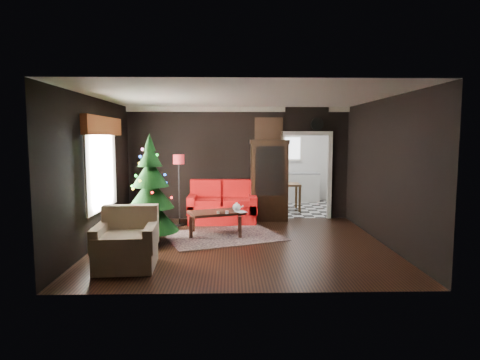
{
  "coord_description": "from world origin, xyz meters",
  "views": [
    {
      "loc": [
        -0.2,
        -7.71,
        2.06
      ],
      "look_at": [
        0.0,
        0.9,
        1.15
      ],
      "focal_mm": 30.54,
      "sensor_mm": 36.0,
      "label": 1
    }
  ],
  "objects_px": {
    "loveseat": "(222,202)",
    "christmas_tree": "(151,190)",
    "kitchen_table": "(287,197)",
    "teapot": "(237,207)",
    "wall_clock": "(317,124)",
    "armchair": "(126,239)",
    "coffee_table": "(216,223)",
    "floor_lamp": "(179,190)",
    "curio_cabinet": "(269,182)"
  },
  "relations": [
    {
      "from": "armchair",
      "to": "coffee_table",
      "type": "bearing_deg",
      "value": 54.14
    },
    {
      "from": "floor_lamp",
      "to": "teapot",
      "type": "bearing_deg",
      "value": -36.86
    },
    {
      "from": "loveseat",
      "to": "floor_lamp",
      "type": "height_order",
      "value": "floor_lamp"
    },
    {
      "from": "curio_cabinet",
      "to": "teapot",
      "type": "relative_size",
      "value": 9.68
    },
    {
      "from": "teapot",
      "to": "loveseat",
      "type": "bearing_deg",
      "value": 103.87
    },
    {
      "from": "floor_lamp",
      "to": "wall_clock",
      "type": "height_order",
      "value": "wall_clock"
    },
    {
      "from": "loveseat",
      "to": "christmas_tree",
      "type": "relative_size",
      "value": 0.84
    },
    {
      "from": "loveseat",
      "to": "coffee_table",
      "type": "xyz_separation_m",
      "value": [
        -0.11,
        -1.3,
        -0.24
      ]
    },
    {
      "from": "curio_cabinet",
      "to": "teapot",
      "type": "bearing_deg",
      "value": -118.27
    },
    {
      "from": "floor_lamp",
      "to": "kitchen_table",
      "type": "distance_m",
      "value": 3.45
    },
    {
      "from": "curio_cabinet",
      "to": "armchair",
      "type": "xyz_separation_m",
      "value": [
        -2.6,
        -3.66,
        -0.49
      ]
    },
    {
      "from": "coffee_table",
      "to": "teapot",
      "type": "relative_size",
      "value": 5.55
    },
    {
      "from": "christmas_tree",
      "to": "coffee_table",
      "type": "distance_m",
      "value": 1.62
    },
    {
      "from": "floor_lamp",
      "to": "christmas_tree",
      "type": "bearing_deg",
      "value": -100.94
    },
    {
      "from": "loveseat",
      "to": "coffee_table",
      "type": "bearing_deg",
      "value": -94.9
    },
    {
      "from": "wall_clock",
      "to": "kitchen_table",
      "type": "distance_m",
      "value": 2.43
    },
    {
      "from": "loveseat",
      "to": "curio_cabinet",
      "type": "relative_size",
      "value": 0.89
    },
    {
      "from": "armchair",
      "to": "wall_clock",
      "type": "distance_m",
      "value": 5.73
    },
    {
      "from": "teapot",
      "to": "wall_clock",
      "type": "bearing_deg",
      "value": 40.26
    },
    {
      "from": "curio_cabinet",
      "to": "teapot",
      "type": "height_order",
      "value": "curio_cabinet"
    },
    {
      "from": "loveseat",
      "to": "teapot",
      "type": "height_order",
      "value": "loveseat"
    },
    {
      "from": "armchair",
      "to": "floor_lamp",
      "type": "bearing_deg",
      "value": 77.89
    },
    {
      "from": "armchair",
      "to": "kitchen_table",
      "type": "relative_size",
      "value": 1.29
    },
    {
      "from": "christmas_tree",
      "to": "armchair",
      "type": "relative_size",
      "value": 2.09
    },
    {
      "from": "christmas_tree",
      "to": "armchair",
      "type": "height_order",
      "value": "christmas_tree"
    },
    {
      "from": "floor_lamp",
      "to": "wall_clock",
      "type": "distance_m",
      "value": 3.76
    },
    {
      "from": "loveseat",
      "to": "wall_clock",
      "type": "distance_m",
      "value": 3.04
    },
    {
      "from": "curio_cabinet",
      "to": "kitchen_table",
      "type": "distance_m",
      "value": 1.67
    },
    {
      "from": "floor_lamp",
      "to": "kitchen_table",
      "type": "height_order",
      "value": "floor_lamp"
    },
    {
      "from": "christmas_tree",
      "to": "kitchen_table",
      "type": "relative_size",
      "value": 2.69
    },
    {
      "from": "teapot",
      "to": "kitchen_table",
      "type": "relative_size",
      "value": 0.26
    },
    {
      "from": "coffee_table",
      "to": "wall_clock",
      "type": "distance_m",
      "value": 3.67
    },
    {
      "from": "armchair",
      "to": "teapot",
      "type": "distance_m",
      "value": 2.77
    },
    {
      "from": "loveseat",
      "to": "teapot",
      "type": "xyz_separation_m",
      "value": [
        0.32,
        -1.32,
        0.1
      ]
    },
    {
      "from": "wall_clock",
      "to": "loveseat",
      "type": "bearing_deg",
      "value": -170.34
    },
    {
      "from": "teapot",
      "to": "wall_clock",
      "type": "distance_m",
      "value": 3.2
    },
    {
      "from": "coffee_table",
      "to": "teapot",
      "type": "distance_m",
      "value": 0.55
    },
    {
      "from": "curio_cabinet",
      "to": "floor_lamp",
      "type": "distance_m",
      "value": 2.22
    },
    {
      "from": "christmas_tree",
      "to": "teapot",
      "type": "height_order",
      "value": "christmas_tree"
    },
    {
      "from": "loveseat",
      "to": "christmas_tree",
      "type": "distance_m",
      "value": 2.47
    },
    {
      "from": "curio_cabinet",
      "to": "christmas_tree",
      "type": "xyz_separation_m",
      "value": [
        -2.47,
        -2.24,
        0.1
      ]
    },
    {
      "from": "curio_cabinet",
      "to": "floor_lamp",
      "type": "xyz_separation_m",
      "value": [
        -2.15,
        -0.54,
        -0.12
      ]
    },
    {
      "from": "christmas_tree",
      "to": "kitchen_table",
      "type": "xyz_separation_m",
      "value": [
        3.12,
        3.67,
        -0.68
      ]
    },
    {
      "from": "loveseat",
      "to": "kitchen_table",
      "type": "bearing_deg",
      "value": 42.51
    },
    {
      "from": "armchair",
      "to": "curio_cabinet",
      "type": "bearing_deg",
      "value": 50.76
    },
    {
      "from": "christmas_tree",
      "to": "loveseat",
      "type": "bearing_deg",
      "value": 56.69
    },
    {
      "from": "christmas_tree",
      "to": "teapot",
      "type": "xyz_separation_m",
      "value": [
        1.65,
        0.7,
        -0.45
      ]
    },
    {
      "from": "loveseat",
      "to": "kitchen_table",
      "type": "height_order",
      "value": "loveseat"
    },
    {
      "from": "christmas_tree",
      "to": "wall_clock",
      "type": "distance_m",
      "value": 4.59
    },
    {
      "from": "curio_cabinet",
      "to": "wall_clock",
      "type": "distance_m",
      "value": 1.88
    }
  ]
}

